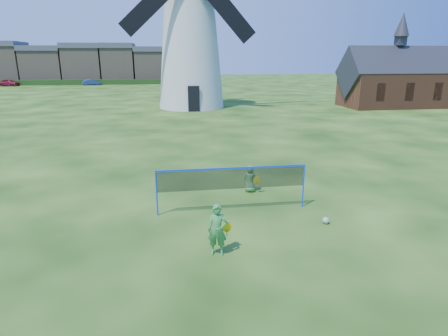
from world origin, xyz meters
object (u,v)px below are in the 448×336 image
(windmill, at_px, (190,37))
(play_ball, at_px, (326,220))
(chapel, at_px, (395,81))
(player_boy, at_px, (250,179))
(car_right, at_px, (91,82))
(badminton_net, at_px, (232,179))
(car_left, at_px, (9,83))
(player_girl, at_px, (217,230))

(windmill, distance_m, play_ball, 30.42)
(chapel, xyz_separation_m, player_boy, (-20.86, -23.80, -2.14))
(car_right, bearing_deg, windmill, -175.74)
(badminton_net, distance_m, car_left, 71.23)
(car_right, bearing_deg, chapel, -156.13)
(windmill, xyz_separation_m, player_boy, (0.56, -26.29, -6.56))
(windmill, relative_size, badminton_net, 3.89)
(car_left, distance_m, car_right, 14.56)
(badminton_net, height_order, player_boy, badminton_net)
(player_girl, bearing_deg, chapel, 65.75)
(badminton_net, distance_m, car_right, 66.85)
(player_girl, bearing_deg, windmill, 101.97)
(badminton_net, relative_size, player_boy, 4.81)
(player_girl, height_order, car_left, player_girl)
(badminton_net, distance_m, play_ball, 3.27)
(chapel, height_order, car_left, chapel)
(chapel, bearing_deg, play_ball, -125.29)
(windmill, xyz_separation_m, car_right, (-16.97, 36.70, -6.53))
(windmill, bearing_deg, chapel, -6.62)
(badminton_net, relative_size, play_ball, 22.95)
(player_boy, height_order, car_left, car_left)
(badminton_net, distance_m, player_boy, 2.15)
(play_ball, distance_m, car_right, 68.96)
(play_ball, relative_size, car_left, 0.06)
(chapel, distance_m, play_ball, 33.22)
(player_boy, distance_m, car_right, 65.38)
(player_girl, bearing_deg, car_left, 128.70)
(windmill, xyz_separation_m, badminton_net, (-0.46, -28.07, -5.94))
(windmill, height_order, car_left, windmill)
(play_ball, bearing_deg, chapel, 54.71)
(windmill, relative_size, play_ball, 89.41)
(badminton_net, bearing_deg, windmill, 89.06)
(badminton_net, xyz_separation_m, car_right, (-16.51, 64.77, -0.59))
(windmill, distance_m, player_girl, 31.58)
(badminton_net, bearing_deg, play_ball, -27.68)
(chapel, height_order, play_ball, chapel)
(chapel, bearing_deg, badminton_net, -130.54)
(play_ball, bearing_deg, player_boy, 118.14)
(car_right, bearing_deg, badminton_net, 173.75)
(windmill, height_order, car_right, windmill)
(chapel, bearing_deg, player_girl, -128.68)
(car_right, bearing_deg, player_boy, 175.01)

